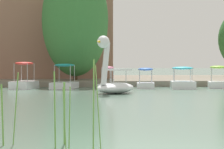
{
  "coord_description": "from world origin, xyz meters",
  "views": [
    {
      "loc": [
        -0.91,
        -6.03,
        1.44
      ],
      "look_at": [
        0.29,
        16.06,
        0.97
      ],
      "focal_mm": 62.15,
      "sensor_mm": 36.0,
      "label": 1
    }
  ],
  "objects_px": {
    "pedal_boat_teal": "(65,81)",
    "pedal_boat_red": "(24,81)",
    "pedal_boat_lime": "(218,82)",
    "pedal_boat_cyan": "(183,82)",
    "tree_willow_overhanging": "(75,20)",
    "pedal_boat_pink": "(108,82)",
    "pedal_boat_blue": "(146,82)",
    "swan_boat": "(113,81)"
  },
  "relations": [
    {
      "from": "pedal_boat_teal",
      "to": "pedal_boat_red",
      "type": "xyz_separation_m",
      "value": [
        -2.55,
        -0.3,
        0.03
      ]
    },
    {
      "from": "pedal_boat_red",
      "to": "pedal_boat_lime",
      "type": "bearing_deg",
      "value": 1.58
    },
    {
      "from": "pedal_boat_cyan",
      "to": "tree_willow_overhanging",
      "type": "height_order",
      "value": "tree_willow_overhanging"
    },
    {
      "from": "pedal_boat_pink",
      "to": "pedal_boat_teal",
      "type": "bearing_deg",
      "value": 176.73
    },
    {
      "from": "pedal_boat_cyan",
      "to": "pedal_boat_red",
      "type": "distance_m",
      "value": 10.26
    },
    {
      "from": "tree_willow_overhanging",
      "to": "pedal_boat_blue",
      "type": "bearing_deg",
      "value": -37.62
    },
    {
      "from": "pedal_boat_red",
      "to": "swan_boat",
      "type": "bearing_deg",
      "value": -40.81
    },
    {
      "from": "swan_boat",
      "to": "pedal_boat_teal",
      "type": "relative_size",
      "value": 1.18
    },
    {
      "from": "pedal_boat_cyan",
      "to": "pedal_boat_pink",
      "type": "distance_m",
      "value": 4.91
    },
    {
      "from": "swan_boat",
      "to": "pedal_boat_pink",
      "type": "relative_size",
      "value": 1.55
    },
    {
      "from": "swan_boat",
      "to": "pedal_boat_blue",
      "type": "bearing_deg",
      "value": 64.15
    },
    {
      "from": "pedal_boat_blue",
      "to": "pedal_boat_teal",
      "type": "relative_size",
      "value": 0.84
    },
    {
      "from": "pedal_boat_pink",
      "to": "pedal_boat_red",
      "type": "bearing_deg",
      "value": -178.52
    },
    {
      "from": "pedal_boat_red",
      "to": "tree_willow_overhanging",
      "type": "distance_m",
      "value": 6.66
    },
    {
      "from": "swan_boat",
      "to": "pedal_boat_cyan",
      "type": "height_order",
      "value": "swan_boat"
    },
    {
      "from": "pedal_boat_blue",
      "to": "pedal_boat_pink",
      "type": "bearing_deg",
      "value": -176.8
    },
    {
      "from": "pedal_boat_cyan",
      "to": "pedal_boat_teal",
      "type": "distance_m",
      "value": 7.72
    },
    {
      "from": "pedal_boat_teal",
      "to": "pedal_boat_red",
      "type": "relative_size",
      "value": 1.03
    },
    {
      "from": "pedal_boat_lime",
      "to": "pedal_boat_teal",
      "type": "height_order",
      "value": "pedal_boat_teal"
    },
    {
      "from": "pedal_boat_teal",
      "to": "pedal_boat_red",
      "type": "bearing_deg",
      "value": -173.32
    },
    {
      "from": "pedal_boat_teal",
      "to": "pedal_boat_red",
      "type": "height_order",
      "value": "pedal_boat_red"
    },
    {
      "from": "pedal_boat_lime",
      "to": "pedal_boat_red",
      "type": "distance_m",
      "value": 12.77
    },
    {
      "from": "pedal_boat_pink",
      "to": "pedal_boat_lime",
      "type": "bearing_deg",
      "value": 1.65
    },
    {
      "from": "pedal_boat_pink",
      "to": "pedal_boat_red",
      "type": "height_order",
      "value": "pedal_boat_red"
    },
    {
      "from": "pedal_boat_lime",
      "to": "pedal_boat_pink",
      "type": "xyz_separation_m",
      "value": [
        -7.41,
        -0.21,
        -0.01
      ]
    },
    {
      "from": "pedal_boat_lime",
      "to": "pedal_boat_pink",
      "type": "relative_size",
      "value": 1.28
    },
    {
      "from": "swan_boat",
      "to": "pedal_boat_cyan",
      "type": "relative_size",
      "value": 1.2
    },
    {
      "from": "pedal_boat_blue",
      "to": "pedal_boat_teal",
      "type": "height_order",
      "value": "pedal_boat_teal"
    },
    {
      "from": "swan_boat",
      "to": "tree_willow_overhanging",
      "type": "bearing_deg",
      "value": 105.18
    },
    {
      "from": "pedal_boat_teal",
      "to": "tree_willow_overhanging",
      "type": "bearing_deg",
      "value": 81.4
    },
    {
      "from": "pedal_boat_blue",
      "to": "tree_willow_overhanging",
      "type": "bearing_deg",
      "value": 142.38
    },
    {
      "from": "pedal_boat_pink",
      "to": "pedal_boat_blue",
      "type": "bearing_deg",
      "value": 3.2
    },
    {
      "from": "pedal_boat_cyan",
      "to": "pedal_boat_blue",
      "type": "bearing_deg",
      "value": 172.33
    },
    {
      "from": "pedal_boat_pink",
      "to": "pedal_boat_cyan",
      "type": "bearing_deg",
      "value": -2.11
    },
    {
      "from": "pedal_boat_pink",
      "to": "tree_willow_overhanging",
      "type": "height_order",
      "value": "tree_willow_overhanging"
    },
    {
      "from": "pedal_boat_lime",
      "to": "pedal_boat_teal",
      "type": "bearing_deg",
      "value": -179.7
    },
    {
      "from": "pedal_boat_lime",
      "to": "pedal_boat_blue",
      "type": "relative_size",
      "value": 1.16
    },
    {
      "from": "swan_boat",
      "to": "tree_willow_overhanging",
      "type": "relative_size",
      "value": 0.35
    },
    {
      "from": "pedal_boat_blue",
      "to": "pedal_boat_red",
      "type": "height_order",
      "value": "pedal_boat_red"
    },
    {
      "from": "pedal_boat_blue",
      "to": "pedal_boat_teal",
      "type": "xyz_separation_m",
      "value": [
        -5.32,
        0.02,
        0.05
      ]
    },
    {
      "from": "swan_boat",
      "to": "tree_willow_overhanging",
      "type": "height_order",
      "value": "tree_willow_overhanging"
    },
    {
      "from": "swan_boat",
      "to": "pedal_boat_pink",
      "type": "distance_m",
      "value": 4.86
    }
  ]
}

